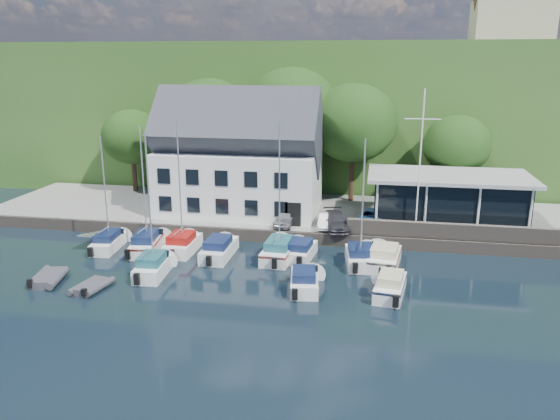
# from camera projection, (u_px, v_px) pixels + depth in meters

# --- Properties ---
(ground) EXTENTS (180.00, 180.00, 0.00)m
(ground) POSITION_uv_depth(u_px,v_px,m) (285.00, 303.00, 33.03)
(ground) COLOR black
(ground) RESTS_ON ground
(quay) EXTENTS (60.00, 13.00, 1.00)m
(quay) POSITION_uv_depth(u_px,v_px,m) (318.00, 216.00, 49.49)
(quay) COLOR gray
(quay) RESTS_ON ground
(quay_face) EXTENTS (60.00, 0.30, 1.00)m
(quay_face) POSITION_uv_depth(u_px,v_px,m) (309.00, 239.00, 43.33)
(quay_face) COLOR #5E554B
(quay_face) RESTS_ON ground
(hillside) EXTENTS (160.00, 75.00, 16.00)m
(hillside) POSITION_uv_depth(u_px,v_px,m) (349.00, 99.00, 89.69)
(hillside) COLOR #305821
(hillside) RESTS_ON ground
(field_patch) EXTENTS (50.00, 30.00, 0.30)m
(field_patch) POSITION_uv_depth(u_px,v_px,m) (400.00, 48.00, 93.74)
(field_patch) COLOR #546432
(field_patch) RESTS_ON hillside
(farmhouse) EXTENTS (10.40, 7.00, 8.20)m
(farmhouse) POSITION_uv_depth(u_px,v_px,m) (512.00, 14.00, 73.21)
(farmhouse) COLOR #C3AF95
(farmhouse) RESTS_ON hillside
(harbor_building) EXTENTS (14.40, 8.20, 8.70)m
(harbor_building) POSITION_uv_depth(u_px,v_px,m) (239.00, 163.00, 48.45)
(harbor_building) COLOR white
(harbor_building) RESTS_ON quay
(club_pavilion) EXTENTS (13.20, 7.20, 4.10)m
(club_pavilion) POSITION_uv_depth(u_px,v_px,m) (447.00, 198.00, 45.50)
(club_pavilion) COLOR black
(club_pavilion) RESTS_ON quay
(seawall) EXTENTS (18.00, 0.50, 1.20)m
(seawall) POSITION_uv_depth(u_px,v_px,m) (466.00, 232.00, 41.36)
(seawall) COLOR #5E554B
(seawall) RESTS_ON quay
(gangway) EXTENTS (1.20, 6.00, 1.40)m
(gangway) POSITION_uv_depth(u_px,v_px,m) (104.00, 241.00, 44.39)
(gangway) COLOR silver
(gangway) RESTS_ON ground
(car_silver) EXTENTS (1.71, 3.67, 1.22)m
(car_silver) POSITION_uv_depth(u_px,v_px,m) (285.00, 218.00, 44.96)
(car_silver) COLOR #A0A0A4
(car_silver) RESTS_ON quay
(car_white) EXTENTS (1.20, 3.40, 1.12)m
(car_white) POSITION_uv_depth(u_px,v_px,m) (326.00, 221.00, 44.46)
(car_white) COLOR silver
(car_white) RESTS_ON quay
(car_dgrey) EXTENTS (2.77, 4.72, 1.28)m
(car_dgrey) POSITION_uv_depth(u_px,v_px,m) (336.00, 221.00, 44.08)
(car_dgrey) COLOR #323136
(car_dgrey) RESTS_ON quay
(car_blue) EXTENTS (2.69, 4.38, 1.40)m
(car_blue) POSITION_uv_depth(u_px,v_px,m) (372.00, 217.00, 44.86)
(car_blue) COLOR #29507F
(car_blue) RESTS_ON quay
(flagpole) EXTENTS (2.68, 0.20, 11.18)m
(flagpole) POSITION_uv_depth(u_px,v_px,m) (420.00, 163.00, 41.59)
(flagpole) COLOR white
(flagpole) RESTS_ON quay
(tree_0) EXTENTS (6.15, 6.15, 8.40)m
(tree_0) POSITION_uv_depth(u_px,v_px,m) (133.00, 151.00, 55.92)
(tree_0) COLOR #193810
(tree_0) RESTS_ON quay
(tree_1) EXTENTS (8.44, 8.44, 11.54)m
(tree_1) POSITION_uv_depth(u_px,v_px,m) (210.00, 138.00, 53.63)
(tree_1) COLOR #193810
(tree_1) RESTS_ON quay
(tree_2) EXTENTS (9.22, 9.22, 12.60)m
(tree_2) POSITION_uv_depth(u_px,v_px,m) (292.00, 133.00, 53.24)
(tree_2) COLOR #193810
(tree_2) RESTS_ON quay
(tree_3) EXTENTS (8.19, 8.19, 11.19)m
(tree_3) POSITION_uv_depth(u_px,v_px,m) (353.00, 143.00, 51.49)
(tree_3) COLOR #193810
(tree_3) RESTS_ON quay
(tree_4) EXTENTS (6.13, 6.13, 8.38)m
(tree_4) POSITION_uv_depth(u_px,v_px,m) (455.00, 161.00, 50.54)
(tree_4) COLOR #193810
(tree_4) RESTS_ON quay
(boat_r1_0) EXTENTS (2.38, 6.56, 8.59)m
(boat_r1_0) POSITION_uv_depth(u_px,v_px,m) (105.00, 195.00, 41.47)
(boat_r1_0) COLOR white
(boat_r1_0) RESTS_ON ground
(boat_r1_1) EXTENTS (2.94, 7.11, 9.37)m
(boat_r1_1) POSITION_uv_depth(u_px,v_px,m) (144.00, 191.00, 40.87)
(boat_r1_1) COLOR white
(boat_r1_1) RESTS_ON ground
(boat_r1_2) EXTENTS (2.16, 5.90, 9.39)m
(boat_r1_2) POSITION_uv_depth(u_px,v_px,m) (180.00, 192.00, 40.57)
(boat_r1_2) COLOR white
(boat_r1_2) RESTS_ON ground
(boat_r1_3) EXTENTS (2.06, 6.64, 1.51)m
(boat_r1_3) POSITION_uv_depth(u_px,v_px,m) (219.00, 247.00, 40.65)
(boat_r1_3) COLOR white
(boat_r1_3) RESTS_ON ground
(boat_r1_4) EXTENTS (2.49, 7.08, 9.61)m
(boat_r1_4) POSITION_uv_depth(u_px,v_px,m) (279.00, 195.00, 39.23)
(boat_r1_4) COLOR white
(boat_r1_4) RESTS_ON ground
(boat_r1_5) EXTENTS (2.61, 5.69, 1.43)m
(boat_r1_5) POSITION_uv_depth(u_px,v_px,m) (300.00, 249.00, 40.31)
(boat_r1_5) COLOR white
(boat_r1_5) RESTS_ON ground
(boat_r1_6) EXTENTS (2.88, 5.89, 9.16)m
(boat_r1_6) POSITION_uv_depth(u_px,v_px,m) (363.00, 203.00, 37.97)
(boat_r1_6) COLOR white
(boat_r1_6) RESTS_ON ground
(boat_r1_7) EXTENTS (3.04, 6.41, 1.57)m
(boat_r1_7) POSITION_uv_depth(u_px,v_px,m) (384.00, 255.00, 38.78)
(boat_r1_7) COLOR white
(boat_r1_7) RESTS_ON ground
(boat_r2_1) EXTENTS (2.41, 6.05, 9.52)m
(boat_r2_1) POSITION_uv_depth(u_px,v_px,m) (150.00, 208.00, 36.10)
(boat_r2_1) COLOR white
(boat_r2_1) RESTS_ON ground
(boat_r2_3) EXTENTS (2.62, 5.69, 1.40)m
(boat_r2_3) POSITION_uv_depth(u_px,v_px,m) (304.00, 279.00, 34.85)
(boat_r2_3) COLOR white
(boat_r2_3) RESTS_ON ground
(boat_r2_4) EXTENTS (2.58, 5.78, 1.52)m
(boat_r2_4) POSITION_uv_depth(u_px,v_px,m) (390.00, 284.00, 33.95)
(boat_r2_4) COLOR white
(boat_r2_4) RESTS_ON ground
(dinghy_0) EXTENTS (2.60, 3.60, 0.76)m
(dinghy_0) POSITION_uv_depth(u_px,v_px,m) (48.00, 277.00, 36.06)
(dinghy_0) COLOR #3B3B41
(dinghy_0) RESTS_ON ground
(dinghy_1) EXTENTS (2.14, 3.06, 0.66)m
(dinghy_1) POSITION_uv_depth(u_px,v_px,m) (91.00, 285.00, 34.80)
(dinghy_1) COLOR #3B3B41
(dinghy_1) RESTS_ON ground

